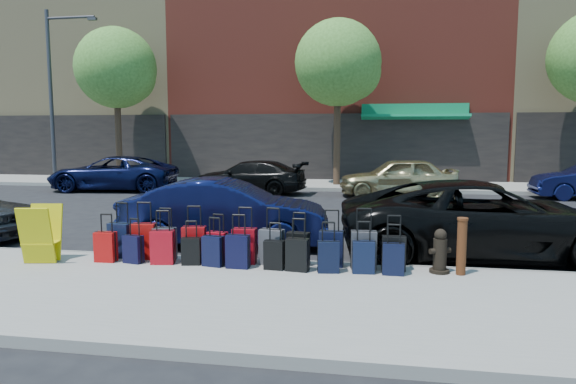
% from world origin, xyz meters
% --- Properties ---
extents(ground, '(120.00, 120.00, 0.00)m').
position_xyz_m(ground, '(0.00, 0.00, 0.00)').
color(ground, black).
rests_on(ground, ground).
extents(sidewalk_near, '(60.00, 4.00, 0.15)m').
position_xyz_m(sidewalk_near, '(0.00, -6.50, 0.07)').
color(sidewalk_near, gray).
rests_on(sidewalk_near, ground).
extents(sidewalk_far, '(60.00, 4.00, 0.15)m').
position_xyz_m(sidewalk_far, '(0.00, 10.00, 0.07)').
color(sidewalk_far, gray).
rests_on(sidewalk_far, ground).
extents(curb_near, '(60.00, 0.08, 0.15)m').
position_xyz_m(curb_near, '(0.00, -4.48, 0.07)').
color(curb_near, gray).
rests_on(curb_near, ground).
extents(curb_far, '(60.00, 0.08, 0.15)m').
position_xyz_m(curb_far, '(0.00, 7.98, 0.07)').
color(curb_far, gray).
rests_on(curb_far, ground).
extents(building_left, '(15.00, 12.12, 16.00)m').
position_xyz_m(building_left, '(-16.00, 17.98, 7.98)').
color(building_left, '#9D8A60').
rests_on(building_left, ground).
extents(building_center, '(17.00, 12.85, 20.00)m').
position_xyz_m(building_center, '(0.00, 17.99, 9.98)').
color(building_center, maroon).
rests_on(building_center, ground).
extents(tree_left, '(3.80, 3.80, 7.27)m').
position_xyz_m(tree_left, '(-9.86, 9.50, 5.41)').
color(tree_left, black).
rests_on(tree_left, sidewalk_far).
extents(tree_center, '(3.80, 3.80, 7.27)m').
position_xyz_m(tree_center, '(0.64, 9.50, 5.41)').
color(tree_center, black).
rests_on(tree_center, sidewalk_far).
extents(streetlight, '(2.59, 0.18, 8.00)m').
position_xyz_m(streetlight, '(-12.80, 8.80, 4.66)').
color(streetlight, '#333338').
rests_on(streetlight, sidewalk_far).
extents(suitcase_front_0, '(0.46, 0.29, 1.03)m').
position_xyz_m(suitcase_front_0, '(-2.45, -4.77, 0.47)').
color(suitcase_front_0, black).
rests_on(suitcase_front_0, sidewalk_near).
extents(suitcase_front_1, '(0.47, 0.30, 1.06)m').
position_xyz_m(suitcase_front_1, '(-1.96, -4.82, 0.48)').
color(suitcase_front_1, '#9F0C0A').
rests_on(suitcase_front_1, sidewalk_near).
extents(suitcase_front_2, '(0.40, 0.23, 0.96)m').
position_xyz_m(suitcase_front_2, '(-1.56, -4.82, 0.45)').
color(suitcase_front_2, '#323236').
rests_on(suitcase_front_2, sidewalk_near).
extents(suitcase_front_3, '(0.45, 0.29, 1.01)m').
position_xyz_m(suitcase_front_3, '(-1.00, -4.80, 0.47)').
color(suitcase_front_3, '#9F0A0D').
rests_on(suitcase_front_3, sidewalk_near).
extents(suitcase_front_4, '(0.39, 0.26, 0.87)m').
position_xyz_m(suitcase_front_4, '(-0.56, -4.77, 0.42)').
color(suitcase_front_4, '#AA0B16').
rests_on(suitcase_front_4, sidewalk_near).
extents(suitcase_front_5, '(0.42, 0.23, 1.01)m').
position_xyz_m(suitcase_front_5, '(-0.04, -4.82, 0.47)').
color(suitcase_front_5, maroon).
rests_on(suitcase_front_5, sidewalk_near).
extents(suitcase_front_6, '(0.46, 0.31, 1.01)m').
position_xyz_m(suitcase_front_6, '(0.46, -4.83, 0.47)').
color(suitcase_front_6, '#404046').
rests_on(suitcase_front_6, sidewalk_near).
extents(suitcase_front_7, '(0.42, 0.27, 0.93)m').
position_xyz_m(suitcase_front_7, '(0.92, -4.76, 0.44)').
color(suitcase_front_7, black).
rests_on(suitcase_front_7, sidewalk_near).
extents(suitcase_front_8, '(0.42, 0.23, 1.00)m').
position_xyz_m(suitcase_front_8, '(1.51, -4.76, 0.46)').
color(suitcase_front_8, black).
rests_on(suitcase_front_8, sidewalk_near).
extents(suitcase_front_9, '(0.45, 0.27, 1.05)m').
position_xyz_m(suitcase_front_9, '(2.07, -4.82, 0.48)').
color(suitcase_front_9, '#37363B').
rests_on(suitcase_front_9, sidewalk_near).
extents(suitcase_front_10, '(0.40, 0.24, 0.94)m').
position_xyz_m(suitcase_front_10, '(2.58, -4.84, 0.45)').
color(suitcase_front_10, black).
rests_on(suitcase_front_10, sidewalk_near).
extents(suitcase_back_0, '(0.37, 0.22, 0.87)m').
position_xyz_m(suitcase_back_0, '(-2.55, -5.14, 0.42)').
color(suitcase_back_0, '#AC0B0B').
rests_on(suitcase_back_0, sidewalk_near).
extents(suitcase_back_1, '(0.37, 0.26, 0.81)m').
position_xyz_m(suitcase_back_1, '(-2.02, -5.13, 0.40)').
color(suitcase_back_1, black).
rests_on(suitcase_back_1, sidewalk_near).
extents(suitcase_back_2, '(0.44, 0.30, 0.96)m').
position_xyz_m(suitcase_back_2, '(-1.47, -5.10, 0.45)').
color(suitcase_back_2, '#A20A15').
rests_on(suitcase_back_2, sidewalk_near).
extents(suitcase_back_3, '(0.36, 0.25, 0.78)m').
position_xyz_m(suitcase_back_3, '(-0.95, -5.08, 0.39)').
color(suitcase_back_3, black).
rests_on(suitcase_back_3, sidewalk_near).
extents(suitcase_back_4, '(0.39, 0.28, 0.86)m').
position_xyz_m(suitcase_back_4, '(-0.53, -5.10, 0.42)').
color(suitcase_back_4, black).
rests_on(suitcase_back_4, sidewalk_near).
extents(suitcase_back_5, '(0.40, 0.24, 0.93)m').
position_xyz_m(suitcase_back_5, '(-0.08, -5.15, 0.44)').
color(suitcase_back_5, black).
rests_on(suitcase_back_5, sidewalk_near).
extents(suitcase_back_6, '(0.35, 0.22, 0.81)m').
position_xyz_m(suitcase_back_6, '(0.56, -5.13, 0.40)').
color(suitcase_back_6, black).
rests_on(suitcase_back_6, sidewalk_near).
extents(suitcase_back_7, '(0.40, 0.26, 0.89)m').
position_xyz_m(suitcase_back_7, '(0.97, -5.16, 0.43)').
color(suitcase_back_7, black).
rests_on(suitcase_back_7, sidewalk_near).
extents(suitcase_back_8, '(0.38, 0.26, 0.85)m').
position_xyz_m(suitcase_back_8, '(1.49, -5.17, 0.42)').
color(suitcase_back_8, black).
rests_on(suitcase_back_8, sidewalk_near).
extents(suitcase_back_9, '(0.38, 0.24, 0.87)m').
position_xyz_m(suitcase_back_9, '(2.07, -5.11, 0.42)').
color(suitcase_back_9, black).
rests_on(suitcase_back_9, sidewalk_near).
extents(suitcase_back_10, '(0.36, 0.21, 0.84)m').
position_xyz_m(suitcase_back_10, '(2.56, -5.13, 0.41)').
color(suitcase_back_10, black).
rests_on(suitcase_back_10, sidewalk_near).
extents(fire_hydrant, '(0.38, 0.33, 0.74)m').
position_xyz_m(fire_hydrant, '(3.33, -4.87, 0.49)').
color(fire_hydrant, black).
rests_on(fire_hydrant, sidewalk_near).
extents(bollard, '(0.18, 0.18, 0.95)m').
position_xyz_m(bollard, '(3.66, -4.94, 0.64)').
color(bollard, '#38190C').
rests_on(bollard, sidewalk_near).
extents(display_rack, '(0.67, 0.72, 1.03)m').
position_xyz_m(display_rack, '(-3.66, -5.38, 0.66)').
color(display_rack, '#CEBF0B').
rests_on(display_rack, sidewalk_near).
extents(car_near_1, '(4.60, 2.02, 1.47)m').
position_xyz_m(car_near_1, '(-0.96, -2.88, 0.73)').
color(car_near_1, '#0D133C').
rests_on(car_near_1, ground).
extents(car_near_2, '(5.77, 3.08, 1.54)m').
position_xyz_m(car_near_2, '(4.35, -3.07, 0.77)').
color(car_near_2, black).
rests_on(car_near_2, ground).
extents(car_far_0, '(5.55, 2.99, 1.48)m').
position_xyz_m(car_far_0, '(-8.82, 6.68, 0.74)').
color(car_far_0, '#0B1033').
rests_on(car_far_0, ground).
extents(car_far_1, '(4.79, 2.24, 1.35)m').
position_xyz_m(car_far_1, '(-2.83, 6.59, 0.68)').
color(car_far_1, black).
rests_on(car_far_1, ground).
extents(car_far_2, '(4.67, 2.35, 1.52)m').
position_xyz_m(car_far_2, '(3.09, 6.64, 0.76)').
color(car_far_2, tan).
rests_on(car_far_2, ground).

